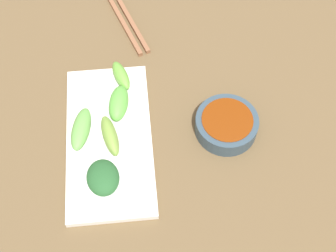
% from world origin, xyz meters
% --- Properties ---
extents(tabletop, '(2.10, 2.10, 0.02)m').
position_xyz_m(tabletop, '(0.00, 0.00, 0.01)').
color(tabletop, brown).
rests_on(tabletop, ground).
extents(sauce_bowl, '(0.10, 0.10, 0.03)m').
position_xyz_m(sauce_bowl, '(-0.12, -0.02, 0.04)').
color(sauce_bowl, '#344855').
rests_on(sauce_bowl, tabletop).
extents(serving_plate, '(0.14, 0.28, 0.01)m').
position_xyz_m(serving_plate, '(0.07, -0.02, 0.03)').
color(serving_plate, white).
rests_on(serving_plate, tabletop).
extents(broccoli_stalk_0, '(0.04, 0.08, 0.03)m').
position_xyz_m(broccoli_stalk_0, '(0.07, -0.01, 0.05)').
color(broccoli_stalk_0, '#79A240').
rests_on(broccoli_stalk_0, serving_plate).
extents(broccoli_leafy_1, '(0.06, 0.07, 0.03)m').
position_xyz_m(broccoli_leafy_1, '(0.08, 0.06, 0.04)').
color(broccoli_leafy_1, '#275A2C').
rests_on(broccoli_leafy_1, serving_plate).
extents(broccoli_stalk_2, '(0.04, 0.07, 0.02)m').
position_xyz_m(broccoli_stalk_2, '(0.05, -0.13, 0.04)').
color(broccoli_stalk_2, '#6AB03F').
rests_on(broccoli_stalk_2, serving_plate).
extents(broccoli_stalk_3, '(0.04, 0.07, 0.03)m').
position_xyz_m(broccoli_stalk_3, '(0.05, -0.08, 0.05)').
color(broccoli_stalk_3, '#5EB343').
rests_on(broccoli_stalk_3, serving_plate).
extents(broccoli_stalk_4, '(0.04, 0.08, 0.02)m').
position_xyz_m(broccoli_stalk_4, '(0.12, -0.03, 0.04)').
color(broccoli_stalk_4, '#67AA4D').
rests_on(broccoli_stalk_4, serving_plate).
extents(chopsticks, '(0.10, 0.22, 0.01)m').
position_xyz_m(chopsticks, '(0.04, -0.30, 0.02)').
color(chopsticks, brown).
rests_on(chopsticks, tabletop).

